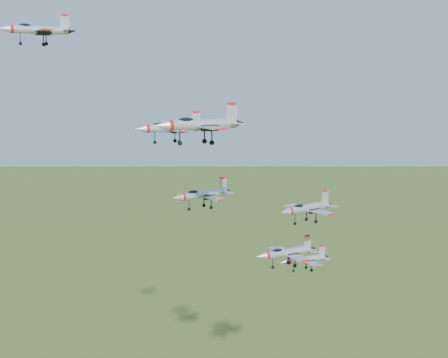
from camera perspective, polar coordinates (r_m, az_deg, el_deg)
jet_lead at (r=107.67m, az=-16.73°, el=12.96°), size 12.36×10.32×3.31m
jet_left_high at (r=101.91m, az=-4.93°, el=4.70°), size 12.28×10.30×3.29m
jet_right_high at (r=86.78m, az=-2.25°, el=5.05°), size 13.73×11.46×3.67m
jet_left_low at (r=117.65m, az=-2.03°, el=-1.40°), size 13.53×11.15×3.62m
jet_right_low at (r=107.55m, az=7.55°, el=-2.65°), size 12.61×10.43×3.37m
jet_trail at (r=121.39m, az=5.69°, el=-6.69°), size 13.72×11.41×3.67m
jet_extra at (r=142.71m, az=7.35°, el=-7.30°), size 12.83×10.77×3.44m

